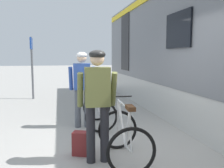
# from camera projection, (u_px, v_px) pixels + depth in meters

# --- Properties ---
(ground_plane) EXTENTS (80.00, 80.00, 0.00)m
(ground_plane) POSITION_uv_depth(u_px,v_px,m) (124.00, 149.00, 4.32)
(ground_plane) COLOR #A09E99
(cyclist_near_in_olive) EXTENTS (0.62, 0.32, 1.76)m
(cyclist_near_in_olive) POSITION_uv_depth(u_px,v_px,m) (97.00, 96.00, 3.68)
(cyclist_near_in_olive) COLOR #232328
(cyclist_near_in_olive) RESTS_ON ground
(cyclist_far_in_blue) EXTENTS (0.64, 0.36, 1.76)m
(cyclist_far_in_blue) POSITION_uv_depth(u_px,v_px,m) (82.00, 83.00, 5.53)
(cyclist_far_in_blue) COLOR #4C515B
(cyclist_far_in_blue) RESTS_ON ground
(bicycle_near_white) EXTENTS (0.77, 1.11, 0.99)m
(bicycle_near_white) POSITION_uv_depth(u_px,v_px,m) (124.00, 137.00, 3.77)
(bicycle_near_white) COLOR black
(bicycle_near_white) RESTS_ON ground
(bicycle_far_silver) EXTENTS (0.77, 1.11, 0.99)m
(bicycle_far_silver) POSITION_uv_depth(u_px,v_px,m) (99.00, 110.00, 5.67)
(bicycle_far_silver) COLOR black
(bicycle_far_silver) RESTS_ON ground
(backpack_on_platform) EXTENTS (0.33, 0.27, 0.40)m
(backpack_on_platform) POSITION_uv_depth(u_px,v_px,m) (81.00, 143.00, 4.03)
(backpack_on_platform) COLOR maroon
(backpack_on_platform) RESTS_ON ground
(water_bottle_near_the_bikes) EXTENTS (0.07, 0.07, 0.18)m
(water_bottle_near_the_bikes) POSITION_uv_depth(u_px,v_px,m) (121.00, 116.00, 6.36)
(water_bottle_near_the_bikes) COLOR silver
(water_bottle_near_the_bikes) RESTS_ON ground
(platform_sign_post) EXTENTS (0.08, 0.70, 2.40)m
(platform_sign_post) POSITION_uv_depth(u_px,v_px,m) (32.00, 57.00, 9.20)
(platform_sign_post) COLOR #595B60
(platform_sign_post) RESTS_ON ground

